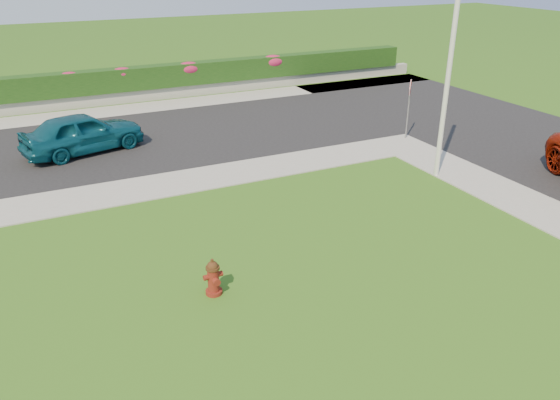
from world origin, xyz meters
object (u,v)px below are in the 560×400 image
stop_sign (410,95)px  utility_pole (448,77)px  sedan_teal (83,133)px  fire_hydrant (213,278)px

stop_sign → utility_pole: bearing=-138.1°
sedan_teal → utility_pole: size_ratio=0.66×
fire_hydrant → utility_pole: bearing=16.9°
fire_hydrant → sedan_teal: (-1.24, 11.00, 0.38)m
sedan_teal → stop_sign: stop_sign is taller
utility_pole → sedan_teal: bearing=143.8°
fire_hydrant → sedan_teal: sedan_teal is taller
sedan_teal → stop_sign: 12.60m
fire_hydrant → utility_pole: utility_pole is taller
utility_pole → stop_sign: 4.34m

